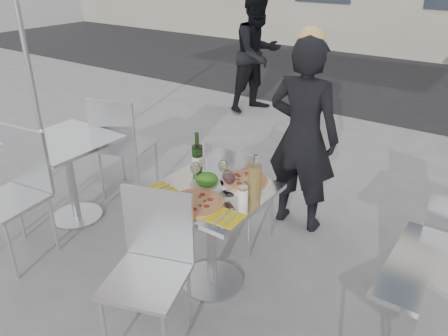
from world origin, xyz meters
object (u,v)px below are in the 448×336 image
Objects in this scene: woman_diner at (303,137)px; sugar_shaker at (243,195)px; main_table at (211,218)px; wineglass_red_a at (230,179)px; pedestrian_a at (257,54)px; napkin_right at (226,218)px; side_chair_lnear at (18,184)px; carafe at (255,181)px; napkin_left at (159,190)px; side_chair_lfar at (121,140)px; pizza_far at (246,181)px; wineglass_white_a at (195,169)px; chair_far at (236,188)px; wine_bottle at (197,157)px; side_table_left at (68,163)px; salad_plate at (207,181)px; chair_near at (152,258)px; wineglass_red_b at (228,177)px; wineglass_white_b at (223,167)px; pizza_near at (195,203)px.

woman_diner is 15.01× the size of sugar_shaker.
woman_diner reaches higher than sugar_shaker.
wineglass_red_a is at bearing 11.56° from main_table.
pedestrian_a reaches higher than napkin_right.
carafe reaches higher than side_chair_lnear.
carafe is 1.35× the size of napkin_left.
woman_diner is at bearing 82.95° from main_table.
side_chair_lfar is at bearing 83.80° from side_chair_lnear.
side_chair_lfar is 2.97× the size of pizza_far.
side_chair_lnear is 6.30× the size of wineglass_white_a.
napkin_right is at bearing -71.80° from pizza_far.
napkin_left is (1.15, -0.72, 0.17)m from side_chair_lfar.
side_chair_lfar is 1.59m from pizza_far.
chair_far is 3.04× the size of carafe.
carafe is (0.50, -0.07, 0.00)m from wine_bottle.
side_chair_lfar is at bearing 81.81° from side_table_left.
chair_near is at bearing -85.16° from salad_plate.
wine_bottle is 2.76× the size of sugar_shaker.
chair_far is 0.82m from napkin_right.
main_table is 4.76× the size of wineglass_white_a.
wineglass_white_a is at bearing 15.15° from side_chair_lnear.
main_table is 0.80× the size of chair_near.
chair_near is at bearing -100.58° from wineglass_red_b.
side_table_left is 1.77m from sugar_shaker.
sugar_shaker is (0.31, -0.05, 0.02)m from salad_plate.
chair_near is 2.82× the size of pizza_far.
side_table_left is 0.52m from side_chair_lnear.
napkin_right is at bearing -38.19° from main_table.
main_table is 0.43m from wine_bottle.
pedestrian_a reaches higher than chair_near.
pedestrian_a reaches higher than wineglass_white_b.
chair_far is 0.48m from wineglass_white_b.
wineglass_white_a is 0.48m from napkin_right.
pizza_near is 1.01× the size of pizza_far.
wineglass_red_a is at bearing 145.27° from side_chair_lfar.
woman_diner is at bearing -123.94° from pedestrian_a.
side_table_left is at bearing 18.72° from chair_far.
chair_far is 4.40× the size of napkin_right.
wineglass_red_a reaches higher than sugar_shaker.
chair_far is 0.72m from pizza_near.
pedestrian_a is at bearing 120.09° from pizza_far.
salad_plate is 2.06× the size of sugar_shaker.
sugar_shaker is at bearing -8.27° from salad_plate.
side_chair_lfar is 2.94× the size of pizza_near.
carafe is at bearing 20.43° from wineglass_red_a.
napkin_left is at bearing -153.27° from carafe.
pedestrian_a is 5.67× the size of wine_bottle.
pedestrian_a is (-1.67, 3.05, 0.31)m from chair_far.
pizza_near is at bearing 65.07° from chair_near.
pizza_near is 0.27m from wineglass_red_b.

